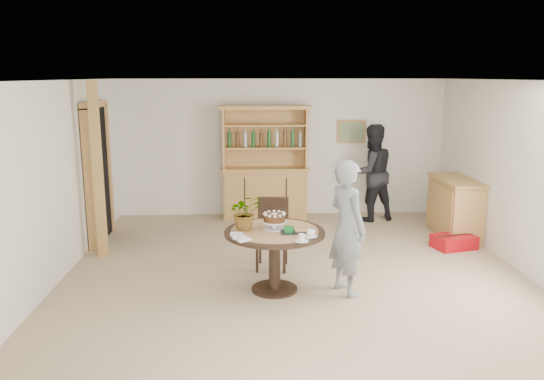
{
  "coord_description": "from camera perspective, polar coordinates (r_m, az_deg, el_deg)",
  "views": [
    {
      "loc": [
        -0.58,
        -6.19,
        2.56
      ],
      "look_at": [
        -0.28,
        0.76,
        1.05
      ],
      "focal_mm": 35.0,
      "sensor_mm": 36.0,
      "label": 1
    }
  ],
  "objects": [
    {
      "name": "room_shell",
      "position": [
        6.27,
        2.89,
        4.73
      ],
      "size": [
        6.04,
        7.04,
        2.52
      ],
      "color": "white",
      "rests_on": "ground"
    },
    {
      "name": "ground",
      "position": [
        6.72,
        2.71,
        -10.16
      ],
      "size": [
        7.0,
        7.0,
        0.0
      ],
      "primitive_type": "plane",
      "color": "tan",
      "rests_on": "ground"
    },
    {
      "name": "dining_chair",
      "position": [
        7.17,
        0.05,
        -4.16
      ],
      "size": [
        0.47,
        0.47,
        0.95
      ],
      "rotation": [
        0.0,
        0.0,
        -0.13
      ],
      "color": "black",
      "rests_on": "ground"
    },
    {
      "name": "pine_post",
      "position": [
        7.79,
        -18.23,
        1.95
      ],
      "size": [
        0.12,
        0.12,
        2.5
      ],
      "primitive_type": "cube",
      "color": "tan",
      "rests_on": "ground"
    },
    {
      "name": "adult_person",
      "position": [
        9.59,
        10.65,
        1.84
      ],
      "size": [
        0.99,
        0.87,
        1.73
      ],
      "primitive_type": "imported",
      "rotation": [
        0.0,
        0.0,
        3.43
      ],
      "color": "black",
      "rests_on": "ground"
    },
    {
      "name": "hutch",
      "position": [
        9.61,
        -0.75,
        1.02
      ],
      "size": [
        1.62,
        0.54,
        2.04
      ],
      "color": "tan",
      "rests_on": "ground"
    },
    {
      "name": "coffee_cup_b",
      "position": [
        5.89,
        3.22,
        -5.21
      ],
      "size": [
        0.15,
        0.15,
        0.08
      ],
      "color": "white",
      "rests_on": "dining_table"
    },
    {
      "name": "birthday_cake",
      "position": [
        6.32,
        0.26,
        -3.13
      ],
      "size": [
        0.3,
        0.3,
        0.2
      ],
      "color": "white",
      "rests_on": "dining_table"
    },
    {
      "name": "flower_vase",
      "position": [
        6.3,
        -2.93,
        -2.39
      ],
      "size": [
        0.47,
        0.44,
        0.42
      ],
      "primitive_type": "imported",
      "rotation": [
        0.0,
        0.0,
        0.35
      ],
      "color": "#3F7233",
      "rests_on": "dining_table"
    },
    {
      "name": "teen_boy",
      "position": [
        6.3,
        8.09,
        -4.02
      ],
      "size": [
        0.6,
        0.7,
        1.62
      ],
      "primitive_type": "imported",
      "rotation": [
        0.0,
        0.0,
        2.01
      ],
      "color": "slate",
      "rests_on": "ground"
    },
    {
      "name": "red_suitcase",
      "position": [
        8.49,
        18.99,
        -5.27
      ],
      "size": [
        0.69,
        0.55,
        0.21
      ],
      "rotation": [
        0.0,
        0.0,
        0.29
      ],
      "color": "#BD0913",
      "rests_on": "ground"
    },
    {
      "name": "gift_tray",
      "position": [
        6.2,
        2.32,
        -4.4
      ],
      "size": [
        0.3,
        0.2,
        0.08
      ],
      "color": "black",
      "rests_on": "dining_table"
    },
    {
      "name": "dining_table",
      "position": [
        6.36,
        0.28,
        -5.67
      ],
      "size": [
        1.2,
        1.2,
        0.76
      ],
      "color": "black",
      "rests_on": "ground"
    },
    {
      "name": "napkins",
      "position": [
        6.0,
        -3.51,
        -5.08
      ],
      "size": [
        0.24,
        0.33,
        0.03
      ],
      "color": "white",
      "rests_on": "dining_table"
    },
    {
      "name": "doorway",
      "position": [
        8.64,
        -18.26,
        1.94
      ],
      "size": [
        0.13,
        1.1,
        2.18
      ],
      "color": "black",
      "rests_on": "ground"
    },
    {
      "name": "coffee_cup_a",
      "position": [
        6.06,
        4.2,
        -4.67
      ],
      "size": [
        0.15,
        0.15,
        0.09
      ],
      "color": "white",
      "rests_on": "dining_table"
    },
    {
      "name": "sideboard",
      "position": [
        9.07,
        19.07,
        -1.74
      ],
      "size": [
        0.54,
        1.26,
        0.94
      ],
      "color": "tan",
      "rests_on": "ground"
    }
  ]
}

